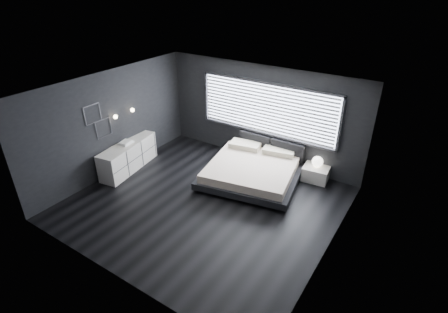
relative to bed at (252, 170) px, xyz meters
The scene contains 12 objects.
room 1.99m from the bed, 104.78° to the right, with size 6.04×6.00×2.80m.
window 1.73m from the bed, 101.35° to the left, with size 4.14×0.09×1.52m.
headboard 1.08m from the bed, 89.52° to the left, with size 1.96×0.16×0.52m.
sconce_near 3.87m from the bed, 154.93° to the right, with size 0.18×0.11×0.11m.
sconce_far 3.68m from the bed, 164.03° to the right, with size 0.18×0.11×0.11m.
wall_art_upper 4.31m from the bed, 147.72° to the right, with size 0.01×0.48×0.48m.
wall_art_lower 4.04m from the bed, 150.83° to the right, with size 0.01×0.48×0.48m.
bed is the anchor object (origin of this frame).
nightstand 1.70m from the bed, 32.17° to the left, with size 0.66×0.55×0.39m, color white.
orb_lamp 1.73m from the bed, 33.26° to the left, with size 0.29×0.29×0.29m, color white.
dresser 3.49m from the bed, 156.43° to the right, with size 0.86×2.02×0.78m.
book_stack 3.55m from the bed, 156.34° to the right, with size 0.32×0.40×0.08m.
Camera 1 is at (4.19, -5.56, 4.99)m, focal length 28.00 mm.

